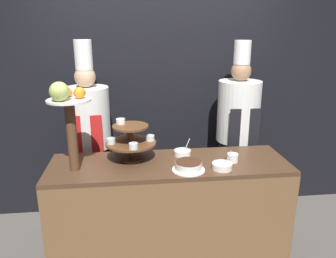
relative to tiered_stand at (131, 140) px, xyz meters
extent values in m
cube|color=black|center=(0.30, 0.90, 0.29)|extent=(10.00, 0.06, 2.80)
cube|color=brown|center=(0.30, -0.09, -0.66)|extent=(1.91, 0.60, 0.90)
cube|color=#4C3321|center=(0.30, -0.09, -0.19)|extent=(1.91, 0.60, 0.03)
cylinder|color=brown|center=(0.00, 0.00, -0.17)|extent=(0.18, 0.18, 0.02)
cylinder|color=brown|center=(0.00, 0.00, -0.03)|extent=(0.04, 0.04, 0.29)
cylinder|color=brown|center=(0.00, 0.00, -0.03)|extent=(0.41, 0.41, 0.02)
cylinder|color=brown|center=(0.00, 0.00, 0.11)|extent=(0.29, 0.29, 0.02)
cylinder|color=silver|center=(-0.02, 0.15, 0.00)|extent=(0.07, 0.07, 0.04)
cylinder|color=beige|center=(-0.02, 0.15, 0.00)|extent=(0.06, 0.06, 0.03)
cylinder|color=silver|center=(-0.15, -0.02, 0.00)|extent=(0.07, 0.07, 0.04)
cylinder|color=green|center=(-0.15, -0.02, 0.00)|extent=(0.06, 0.06, 0.03)
cylinder|color=silver|center=(0.02, -0.16, 0.00)|extent=(0.07, 0.07, 0.04)
cylinder|color=red|center=(0.02, -0.16, 0.00)|extent=(0.06, 0.06, 0.03)
cylinder|color=silver|center=(0.16, 0.02, 0.00)|extent=(0.07, 0.07, 0.04)
cylinder|color=gold|center=(0.16, 0.02, 0.00)|extent=(0.06, 0.06, 0.03)
cylinder|color=white|center=(-0.07, 0.06, 0.14)|extent=(0.07, 0.07, 0.04)
cylinder|color=brown|center=(-0.43, -0.14, 0.09)|extent=(0.08, 0.08, 0.53)
cylinder|color=white|center=(-0.43, -0.14, 0.36)|extent=(0.31, 0.31, 0.01)
sphere|color=orange|center=(-0.35, -0.13, 0.41)|extent=(0.08, 0.08, 0.08)
sphere|color=orange|center=(-0.45, -0.07, 0.41)|extent=(0.07, 0.07, 0.07)
sphere|color=#ADC160|center=(-0.47, -0.21, 0.44)|extent=(0.14, 0.14, 0.14)
cylinder|color=white|center=(0.43, -0.26, -0.17)|extent=(0.25, 0.25, 0.01)
cylinder|color=white|center=(0.43, -0.26, -0.14)|extent=(0.20, 0.20, 0.06)
cylinder|color=#472819|center=(0.43, -0.26, -0.11)|extent=(0.20, 0.20, 0.01)
cylinder|color=white|center=(0.81, -0.13, -0.14)|extent=(0.09, 0.09, 0.07)
cylinder|color=white|center=(0.69, -0.26, -0.15)|extent=(0.15, 0.15, 0.05)
cylinder|color=#BCBCC1|center=(0.73, -0.26, -0.08)|extent=(0.05, 0.01, 0.11)
cylinder|color=white|center=(0.43, 0.05, -0.15)|extent=(0.14, 0.14, 0.05)
cylinder|color=#BCBCC1|center=(0.47, 0.05, -0.09)|extent=(0.05, 0.01, 0.11)
cube|color=#38332D|center=(-0.39, 0.52, -0.67)|extent=(0.30, 0.17, 0.88)
cylinder|color=white|center=(-0.39, 0.52, 0.06)|extent=(0.41, 0.41, 0.57)
cube|color=red|center=(-0.39, 0.32, -0.06)|extent=(0.28, 0.01, 0.36)
sphere|color=tan|center=(-0.39, 0.52, 0.44)|extent=(0.19, 0.19, 0.19)
cylinder|color=white|center=(-0.39, 0.52, 0.63)|extent=(0.16, 0.16, 0.26)
cube|color=#38332D|center=(1.06, 0.52, -0.67)|extent=(0.31, 0.17, 0.89)
cylinder|color=white|center=(1.06, 0.52, 0.08)|extent=(0.41, 0.41, 0.59)
cube|color=black|center=(1.06, 0.32, -0.04)|extent=(0.29, 0.01, 0.38)
sphere|color=#A37556|center=(1.06, 0.52, 0.47)|extent=(0.19, 0.19, 0.19)
cylinder|color=white|center=(1.06, 0.52, 0.64)|extent=(0.16, 0.16, 0.22)
camera|label=1|loc=(0.01, -2.50, 0.85)|focal=35.00mm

